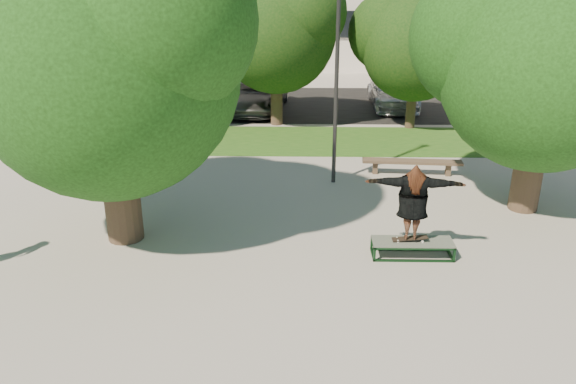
{
  "coord_description": "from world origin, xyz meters",
  "views": [
    {
      "loc": [
        -0.07,
        -11.11,
        5.96
      ],
      "look_at": [
        -0.3,
        0.6,
        1.38
      ],
      "focal_mm": 35.0,
      "sensor_mm": 36.0,
      "label": 1
    }
  ],
  "objects_px": {
    "tree_left": "(102,50)",
    "car_dark": "(225,86)",
    "car_silver_b": "(392,91)",
    "grind_box": "(412,248)",
    "tree_right": "(543,54)",
    "car_silver_a": "(229,86)",
    "car_grey": "(257,94)",
    "lamppost": "(337,78)",
    "bench": "(412,163)"
  },
  "relations": [
    {
      "from": "car_silver_b",
      "to": "tree_left",
      "type": "bearing_deg",
      "value": -120.65
    },
    {
      "from": "car_grey",
      "to": "car_silver_b",
      "type": "distance_m",
      "value": 6.42
    },
    {
      "from": "tree_right",
      "to": "car_grey",
      "type": "distance_m",
      "value": 14.28
    },
    {
      "from": "tree_left",
      "to": "car_silver_b",
      "type": "xyz_separation_m",
      "value": [
        8.65,
        14.35,
        -3.7
      ]
    },
    {
      "from": "car_silver_a",
      "to": "car_grey",
      "type": "relative_size",
      "value": 0.86
    },
    {
      "from": "grind_box",
      "to": "car_dark",
      "type": "xyz_separation_m",
      "value": [
        -6.22,
        16.15,
        0.59
      ]
    },
    {
      "from": "tree_left",
      "to": "car_grey",
      "type": "relative_size",
      "value": 1.33
    },
    {
      "from": "bench",
      "to": "grind_box",
      "type": "bearing_deg",
      "value": -96.19
    },
    {
      "from": "car_silver_a",
      "to": "car_grey",
      "type": "bearing_deg",
      "value": -53.99
    },
    {
      "from": "car_dark",
      "to": "car_grey",
      "type": "height_order",
      "value": "car_dark"
    },
    {
      "from": "grind_box",
      "to": "bench",
      "type": "relative_size",
      "value": 0.58
    },
    {
      "from": "tree_left",
      "to": "car_dark",
      "type": "height_order",
      "value": "tree_left"
    },
    {
      "from": "tree_left",
      "to": "car_silver_a",
      "type": "relative_size",
      "value": 1.54
    },
    {
      "from": "grind_box",
      "to": "car_silver_a",
      "type": "height_order",
      "value": "car_silver_a"
    },
    {
      "from": "tree_right",
      "to": "grind_box",
      "type": "distance_m",
      "value": 5.93
    },
    {
      "from": "tree_left",
      "to": "car_dark",
      "type": "distance_m",
      "value": 15.71
    },
    {
      "from": "car_dark",
      "to": "bench",
      "type": "bearing_deg",
      "value": -53.89
    },
    {
      "from": "bench",
      "to": "tree_right",
      "type": "bearing_deg",
      "value": -43.28
    },
    {
      "from": "tree_right",
      "to": "grind_box",
      "type": "xyz_separation_m",
      "value": [
        -3.42,
        -2.87,
        -3.9
      ]
    },
    {
      "from": "bench",
      "to": "car_silver_a",
      "type": "xyz_separation_m",
      "value": [
        -7.0,
        10.5,
        0.39
      ]
    },
    {
      "from": "tree_right",
      "to": "car_silver_a",
      "type": "xyz_separation_m",
      "value": [
        -9.42,
        13.13,
        -3.3
      ]
    },
    {
      "from": "tree_left",
      "to": "grind_box",
      "type": "height_order",
      "value": "tree_left"
    },
    {
      "from": "car_grey",
      "to": "lamppost",
      "type": "bearing_deg",
      "value": -69.05
    },
    {
      "from": "tree_left",
      "to": "lamppost",
      "type": "relative_size",
      "value": 1.16
    },
    {
      "from": "tree_right",
      "to": "car_dark",
      "type": "bearing_deg",
      "value": 125.97
    },
    {
      "from": "tree_right",
      "to": "car_silver_a",
      "type": "relative_size",
      "value": 1.4
    },
    {
      "from": "grind_box",
      "to": "car_silver_a",
      "type": "xyz_separation_m",
      "value": [
        -6.0,
        16.0,
        0.6
      ]
    },
    {
      "from": "grind_box",
      "to": "bench",
      "type": "xyz_separation_m",
      "value": [
        1.0,
        5.5,
        0.21
      ]
    },
    {
      "from": "tree_left",
      "to": "car_silver_b",
      "type": "height_order",
      "value": "tree_left"
    },
    {
      "from": "lamppost",
      "to": "car_silver_a",
      "type": "height_order",
      "value": "lamppost"
    },
    {
      "from": "tree_right",
      "to": "car_silver_b",
      "type": "bearing_deg",
      "value": 97.21
    },
    {
      "from": "car_dark",
      "to": "car_grey",
      "type": "xyz_separation_m",
      "value": [
        1.72,
        -1.87,
        -0.04
      ]
    },
    {
      "from": "tree_left",
      "to": "car_dark",
      "type": "bearing_deg",
      "value": 87.86
    },
    {
      "from": "tree_left",
      "to": "car_silver_b",
      "type": "bearing_deg",
      "value": 58.93
    },
    {
      "from": "tree_left",
      "to": "bench",
      "type": "height_order",
      "value": "tree_left"
    },
    {
      "from": "car_silver_a",
      "to": "car_dark",
      "type": "bearing_deg",
      "value": 140.41
    },
    {
      "from": "car_dark",
      "to": "car_silver_b",
      "type": "relative_size",
      "value": 0.95
    },
    {
      "from": "tree_right",
      "to": "bench",
      "type": "xyz_separation_m",
      "value": [
        -2.42,
        2.63,
        -3.7
      ]
    },
    {
      "from": "tree_right",
      "to": "car_grey",
      "type": "bearing_deg",
      "value": 124.76
    },
    {
      "from": "grind_box",
      "to": "car_dark",
      "type": "bearing_deg",
      "value": 111.07
    },
    {
      "from": "tree_right",
      "to": "lamppost",
      "type": "bearing_deg",
      "value": 158.72
    },
    {
      "from": "lamppost",
      "to": "bench",
      "type": "distance_m",
      "value": 3.79
    },
    {
      "from": "tree_left",
      "to": "grind_box",
      "type": "relative_size",
      "value": 3.95
    },
    {
      "from": "bench",
      "to": "lamppost",
      "type": "bearing_deg",
      "value": -159.97
    },
    {
      "from": "tree_right",
      "to": "car_dark",
      "type": "relative_size",
      "value": 1.37
    },
    {
      "from": "bench",
      "to": "car_silver_a",
      "type": "height_order",
      "value": "car_silver_a"
    },
    {
      "from": "tree_left",
      "to": "grind_box",
      "type": "xyz_separation_m",
      "value": [
        6.79,
        -0.88,
        -4.23
      ]
    },
    {
      "from": "grind_box",
      "to": "car_grey",
      "type": "xyz_separation_m",
      "value": [
        -4.5,
        14.28,
        0.56
      ]
    },
    {
      "from": "tree_right",
      "to": "car_silver_b",
      "type": "height_order",
      "value": "tree_right"
    },
    {
      "from": "grind_box",
      "to": "car_dark",
      "type": "distance_m",
      "value": 17.32
    }
  ]
}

